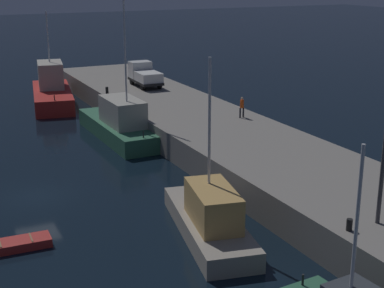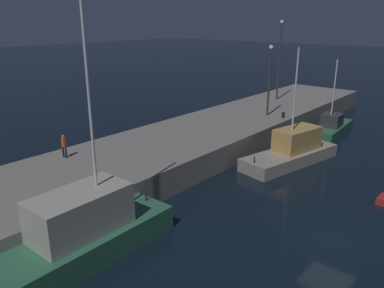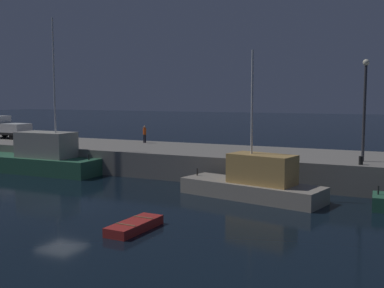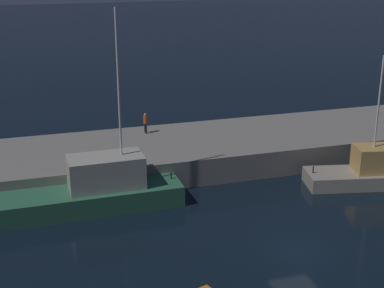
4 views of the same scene
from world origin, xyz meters
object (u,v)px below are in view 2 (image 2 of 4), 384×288
(lamp_post_west, at_px, (270,75))
(bollard_central, at_px, (283,115))
(fishing_boat_blue, at_px, (332,126))
(fishing_boat_orange, at_px, (292,150))
(fishing_boat_white, at_px, (70,239))
(lamp_post_east, at_px, (280,55))
(dockworker, at_px, (64,145))

(lamp_post_west, xyz_separation_m, bollard_central, (0.06, -1.75, -3.85))
(fishing_boat_blue, xyz_separation_m, fishing_boat_orange, (-10.62, -0.72, 0.33))
(fishing_boat_white, height_order, bollard_central, fishing_boat_white)
(fishing_boat_blue, xyz_separation_m, fishing_boat_white, (-30.31, 1.28, 0.54))
(lamp_post_west, bearing_deg, fishing_boat_white, -171.66)
(fishing_boat_blue, bearing_deg, fishing_boat_white, 177.59)
(fishing_boat_blue, bearing_deg, lamp_post_east, 68.90)
(fishing_boat_blue, xyz_separation_m, dockworker, (-25.08, 9.77, 2.25))
(fishing_boat_white, xyz_separation_m, dockworker, (5.24, 8.49, 1.71))
(bollard_central, bearing_deg, lamp_post_west, 92.06)
(dockworker, bearing_deg, lamp_post_west, -13.14)
(fishing_boat_white, distance_m, dockworker, 10.12)
(fishing_boat_white, bearing_deg, fishing_boat_orange, -5.80)
(fishing_boat_white, relative_size, lamp_post_west, 1.85)
(fishing_boat_orange, xyz_separation_m, lamp_post_east, (13.79, 8.93, 6.27))
(fishing_boat_orange, bearing_deg, lamp_post_east, 32.94)
(fishing_boat_white, height_order, lamp_post_west, fishing_boat_white)
(fishing_boat_white, bearing_deg, lamp_post_west, 8.34)
(fishing_boat_blue, xyz_separation_m, lamp_post_west, (-4.76, 5.02, 5.43))
(fishing_boat_blue, relative_size, fishing_boat_white, 0.60)
(fishing_boat_white, bearing_deg, bollard_central, 4.45)
(fishing_boat_orange, relative_size, lamp_post_east, 1.05)
(lamp_post_east, xyz_separation_m, dockworker, (-28.25, 1.56, -4.35))
(fishing_boat_orange, bearing_deg, lamp_post_west, 44.45)
(lamp_post_east, height_order, dockworker, lamp_post_east)
(fishing_boat_white, xyz_separation_m, lamp_post_east, (33.48, 6.93, 6.06))
(lamp_post_west, distance_m, bollard_central, 4.23)
(dockworker, relative_size, bollard_central, 2.98)
(fishing_boat_white, xyz_separation_m, lamp_post_west, (25.55, 3.75, 4.89))
(fishing_boat_white, bearing_deg, lamp_post_east, 11.70)
(fishing_boat_blue, bearing_deg, bollard_central, 145.15)
(fishing_boat_blue, relative_size, lamp_post_west, 1.10)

